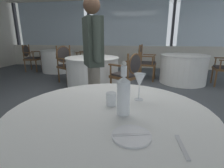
{
  "coord_description": "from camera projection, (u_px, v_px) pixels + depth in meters",
  "views": [
    {
      "loc": [
        0.46,
        -2.74,
        1.2
      ],
      "look_at": [
        0.29,
        -1.71,
        0.9
      ],
      "focal_mm": 26.97,
      "sensor_mm": 36.0,
      "label": 1
    }
  ],
  "objects": [
    {
      "name": "side_plate",
      "position": [
        131.0,
        136.0,
        0.78
      ],
      "size": [
        0.19,
        0.19,
        0.01
      ],
      "primitive_type": "cylinder",
      "color": "white",
      "rests_on": "foreground_table"
    },
    {
      "name": "water_bottle",
      "position": [
        123.0,
        94.0,
        0.98
      ],
      "size": [
        0.08,
        0.08,
        0.32
      ],
      "color": "white",
      "rests_on": "foreground_table"
    },
    {
      "name": "window_wall_far",
      "position": [
        129.0,
        39.0,
        6.53
      ],
      "size": [
        10.17,
        0.14,
        2.78
      ],
      "color": "silver",
      "rests_on": "ground_plane"
    },
    {
      "name": "background_table_0",
      "position": [
        183.0,
        69.0,
        4.45
      ],
      "size": [
        1.2,
        1.2,
        0.75
      ],
      "color": "white",
      "rests_on": "ground_plane"
    },
    {
      "name": "water_tumbler",
      "position": [
        111.0,
        99.0,
        1.13
      ],
      "size": [
        0.07,
        0.07,
        0.09
      ],
      "primitive_type": "cylinder",
      "color": "white",
      "rests_on": "foreground_table"
    },
    {
      "name": "background_table_1",
      "position": [
        93.0,
        73.0,
        3.89
      ],
      "size": [
        1.21,
        1.21,
        0.75
      ],
      "color": "white",
      "rests_on": "ground_plane"
    },
    {
      "name": "dining_chair_2_1",
      "position": [
        86.0,
        56.0,
        5.82
      ],
      "size": [
        0.51,
        0.57,
        0.9
      ],
      "rotation": [
        0.0,
        0.0,
        9.53
      ],
      "color": "brown",
      "rests_on": "ground_plane"
    },
    {
      "name": "dining_chair_1_0",
      "position": [
        129.0,
        72.0,
        3.19
      ],
      "size": [
        0.63,
        0.65,
        0.92
      ],
      "rotation": [
        0.0,
        0.0,
        8.86
      ],
      "color": "brown",
      "rests_on": "ground_plane"
    },
    {
      "name": "wine_glass",
      "position": [
        140.0,
        81.0,
        1.2
      ],
      "size": [
        0.08,
        0.08,
        0.2
      ],
      "color": "white",
      "rests_on": "foreground_table"
    },
    {
      "name": "dinner_fork",
      "position": [
        182.0,
        146.0,
        0.71
      ],
      "size": [
        0.03,
        0.17,
        0.0
      ],
      "primitive_type": "cube",
      "rotation": [
        0.0,
        0.0,
        1.63
      ],
      "color": "silver",
      "rests_on": "foreground_table"
    },
    {
      "name": "dining_chair_0_0",
      "position": [
        144.0,
        60.0,
        4.72
      ],
      "size": [
        0.53,
        0.59,
        0.99
      ],
      "rotation": [
        0.0,
        0.0,
        6.12
      ],
      "color": "brown",
      "rests_on": "ground_plane"
    },
    {
      "name": "foreground_table",
      "position": [
        110.0,
        160.0,
        1.16
      ],
      "size": [
        1.27,
        1.27,
        0.75
      ],
      "color": "white",
      "rests_on": "ground_plane"
    },
    {
      "name": "dining_chair_1_1",
      "position": [
        66.0,
        61.0,
        4.5
      ],
      "size": [
        0.63,
        0.65,
        0.97
      ],
      "rotation": [
        0.0,
        0.0,
        12.0
      ],
      "color": "brown",
      "rests_on": "ground_plane"
    },
    {
      "name": "ground_plane",
      "position": [
        112.0,
        106.0,
        3.0
      ],
      "size": [
        13.99,
        13.99,
        0.0
      ],
      "primitive_type": "plane",
      "color": "#4C5156"
    },
    {
      "name": "butter_knife",
      "position": [
        131.0,
        135.0,
        0.78
      ],
      "size": [
        0.17,
        0.06,
        0.0
      ],
      "primitive_type": "cube",
      "rotation": [
        0.0,
        0.0,
        0.25
      ],
      "color": "silver",
      "rests_on": "foreground_table"
    },
    {
      "name": "diner_person_0",
      "position": [
        93.0,
        55.0,
        2.23
      ],
      "size": [
        0.35,
        0.48,
        1.68
      ],
      "rotation": [
        0.0,
        0.0,
        3.64
      ],
      "color": "gray",
      "rests_on": "ground_plane"
    },
    {
      "name": "dining_chair_2_0",
      "position": [
        30.0,
        56.0,
        5.93
      ],
      "size": [
        0.51,
        0.57,
        0.93
      ],
      "rotation": [
        0.0,
        0.0,
        6.39
      ],
      "color": "brown",
      "rests_on": "ground_plane"
    },
    {
      "name": "background_table_2",
      "position": [
        58.0,
        61.0,
        5.92
      ],
      "size": [
        1.14,
        1.14,
        0.75
      ],
      "color": "white",
      "rests_on": "ground_plane"
    }
  ]
}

